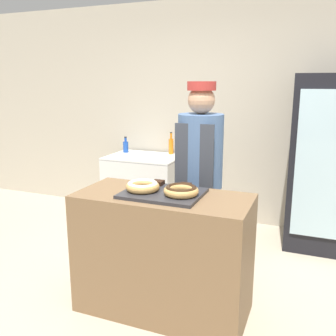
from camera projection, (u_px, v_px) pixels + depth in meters
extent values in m
plane|color=#B7A88E|center=(163.00, 308.00, 2.93)|extent=(14.00, 14.00, 0.00)
cube|color=#BCB29E|center=(230.00, 114.00, 4.55)|extent=(8.00, 0.06, 2.70)
cube|color=brown|center=(163.00, 254.00, 2.83)|extent=(1.28, 0.59, 0.93)
cube|color=#2D2D33|center=(163.00, 193.00, 2.72)|extent=(0.57, 0.44, 0.02)
torus|color=tan|center=(143.00, 187.00, 2.74)|extent=(0.25, 0.25, 0.06)
torus|color=white|center=(143.00, 184.00, 2.74)|extent=(0.22, 0.22, 0.04)
torus|color=tan|center=(181.00, 191.00, 2.63)|extent=(0.25, 0.25, 0.06)
torus|color=#331E0F|center=(181.00, 189.00, 2.63)|extent=(0.22, 0.22, 0.04)
cube|color=black|center=(158.00, 183.00, 2.90)|extent=(0.08, 0.08, 0.03)
cube|color=black|center=(185.00, 186.00, 2.82)|extent=(0.08, 0.08, 0.03)
cylinder|color=#4C4C51|center=(199.00, 231.00, 3.36)|extent=(0.28, 0.28, 0.84)
cylinder|color=#4C6B99|center=(200.00, 151.00, 3.19)|extent=(0.39, 0.39, 0.63)
cube|color=#383D47|center=(193.00, 203.00, 3.12)|extent=(0.33, 0.02, 1.32)
sphere|color=tan|center=(201.00, 100.00, 3.10)|extent=(0.23, 0.23, 0.23)
cylinder|color=#B2332D|center=(202.00, 86.00, 3.07)|extent=(0.24, 0.24, 0.07)
cube|color=black|center=(325.00, 163.00, 3.89)|extent=(0.69, 0.67, 1.81)
cube|color=silver|center=(326.00, 166.00, 3.57)|extent=(0.56, 0.02, 1.45)
cube|color=silver|center=(145.00, 188.00, 4.76)|extent=(0.90, 0.67, 0.83)
cube|color=gray|center=(144.00, 158.00, 4.67)|extent=(0.90, 0.67, 0.01)
cylinder|color=#1E4CB2|center=(126.00, 147.00, 4.89)|extent=(0.07, 0.07, 0.14)
cylinder|color=#1E4CB2|center=(126.00, 140.00, 4.87)|extent=(0.03, 0.03, 0.05)
cylinder|color=black|center=(125.00, 137.00, 4.87)|extent=(0.03, 0.03, 0.01)
cylinder|color=orange|center=(171.00, 146.00, 4.78)|extent=(0.06, 0.06, 0.19)
cylinder|color=orange|center=(171.00, 136.00, 4.75)|extent=(0.03, 0.03, 0.08)
cylinder|color=black|center=(171.00, 133.00, 4.74)|extent=(0.03, 0.03, 0.01)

